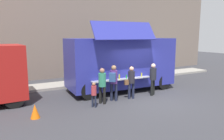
{
  "coord_description": "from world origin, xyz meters",
  "views": [
    {
      "loc": [
        -6.46,
        -7.94,
        3.14
      ],
      "look_at": [
        -0.92,
        2.12,
        1.3
      ],
      "focal_mm": 34.22,
      "sensor_mm": 36.0,
      "label": 1
    }
  ],
  "objects_px": {
    "traffic_cone_orange": "(35,111)",
    "child_near_queue": "(94,92)",
    "customer_rear_waiting": "(102,83)",
    "trash_bin": "(154,71)",
    "customer_front_ordering": "(131,80)",
    "food_truck_main": "(121,62)",
    "customer_extra_browsing": "(153,76)",
    "customer_mid_with_backpack": "(114,79)"
  },
  "relations": [
    {
      "from": "traffic_cone_orange",
      "to": "customer_mid_with_backpack",
      "type": "relative_size",
      "value": 0.31
    },
    {
      "from": "customer_mid_with_backpack",
      "to": "child_near_queue",
      "type": "xyz_separation_m",
      "value": [
        -1.22,
        -0.4,
        -0.4
      ]
    },
    {
      "from": "traffic_cone_orange",
      "to": "customer_extra_browsing",
      "type": "distance_m",
      "value": 6.11
    },
    {
      "from": "food_truck_main",
      "to": "customer_extra_browsing",
      "type": "xyz_separation_m",
      "value": [
        0.9,
        -1.79,
        -0.62
      ]
    },
    {
      "from": "customer_mid_with_backpack",
      "to": "customer_rear_waiting",
      "type": "bearing_deg",
      "value": 142.97
    },
    {
      "from": "food_truck_main",
      "to": "child_near_queue",
      "type": "distance_m",
      "value": 3.49
    },
    {
      "from": "customer_extra_browsing",
      "to": "trash_bin",
      "type": "bearing_deg",
      "value": -67.69
    },
    {
      "from": "traffic_cone_orange",
      "to": "customer_front_ordering",
      "type": "height_order",
      "value": "customer_front_ordering"
    },
    {
      "from": "customer_rear_waiting",
      "to": "child_near_queue",
      "type": "bearing_deg",
      "value": 173.47
    },
    {
      "from": "customer_mid_with_backpack",
      "to": "customer_extra_browsing",
      "type": "xyz_separation_m",
      "value": [
        2.32,
        -0.13,
        -0.05
      ]
    },
    {
      "from": "customer_extra_browsing",
      "to": "customer_rear_waiting",
      "type": "bearing_deg",
      "value": 62.72
    },
    {
      "from": "trash_bin",
      "to": "customer_front_ordering",
      "type": "height_order",
      "value": "customer_front_ordering"
    },
    {
      "from": "food_truck_main",
      "to": "customer_extra_browsing",
      "type": "relative_size",
      "value": 3.62
    },
    {
      "from": "trash_bin",
      "to": "customer_front_ordering",
      "type": "distance_m",
      "value": 6.37
    },
    {
      "from": "traffic_cone_orange",
      "to": "customer_rear_waiting",
      "type": "distance_m",
      "value": 3.17
    },
    {
      "from": "traffic_cone_orange",
      "to": "child_near_queue",
      "type": "height_order",
      "value": "child_near_queue"
    },
    {
      "from": "trash_bin",
      "to": "child_near_queue",
      "type": "bearing_deg",
      "value": -148.05
    },
    {
      "from": "trash_bin",
      "to": "customer_extra_browsing",
      "type": "relative_size",
      "value": 0.52
    },
    {
      "from": "customer_mid_with_backpack",
      "to": "trash_bin",
      "type": "bearing_deg",
      "value": -13.46
    },
    {
      "from": "customer_rear_waiting",
      "to": "customer_extra_browsing",
      "type": "height_order",
      "value": "customer_extra_browsing"
    },
    {
      "from": "traffic_cone_orange",
      "to": "child_near_queue",
      "type": "bearing_deg",
      "value": 1.71
    },
    {
      "from": "traffic_cone_orange",
      "to": "customer_rear_waiting",
      "type": "height_order",
      "value": "customer_rear_waiting"
    },
    {
      "from": "customer_mid_with_backpack",
      "to": "customer_extra_browsing",
      "type": "distance_m",
      "value": 2.32
    },
    {
      "from": "food_truck_main",
      "to": "customer_mid_with_backpack",
      "type": "bearing_deg",
      "value": -128.08
    },
    {
      "from": "food_truck_main",
      "to": "customer_front_ordering",
      "type": "relative_size",
      "value": 3.76
    },
    {
      "from": "customer_rear_waiting",
      "to": "child_near_queue",
      "type": "height_order",
      "value": "customer_rear_waiting"
    },
    {
      "from": "food_truck_main",
      "to": "child_near_queue",
      "type": "xyz_separation_m",
      "value": [
        -2.64,
        -2.06,
        -0.96
      ]
    },
    {
      "from": "customer_extra_browsing",
      "to": "traffic_cone_orange",
      "type": "bearing_deg",
      "value": 65.99
    },
    {
      "from": "food_truck_main",
      "to": "customer_rear_waiting",
      "type": "height_order",
      "value": "food_truck_main"
    },
    {
      "from": "traffic_cone_orange",
      "to": "child_near_queue",
      "type": "relative_size",
      "value": 0.49
    },
    {
      "from": "trash_bin",
      "to": "customer_rear_waiting",
      "type": "xyz_separation_m",
      "value": [
        -6.49,
        -4.11,
        0.56
      ]
    },
    {
      "from": "customer_rear_waiting",
      "to": "food_truck_main",
      "type": "bearing_deg",
      "value": 7.43
    },
    {
      "from": "customer_mid_with_backpack",
      "to": "customer_rear_waiting",
      "type": "distance_m",
      "value": 0.69
    },
    {
      "from": "customer_mid_with_backpack",
      "to": "child_near_queue",
      "type": "height_order",
      "value": "customer_mid_with_backpack"
    },
    {
      "from": "food_truck_main",
      "to": "customer_rear_waiting",
      "type": "relative_size",
      "value": 3.67
    },
    {
      "from": "food_truck_main",
      "to": "traffic_cone_orange",
      "type": "distance_m",
      "value": 5.75
    },
    {
      "from": "customer_front_ordering",
      "to": "customer_rear_waiting",
      "type": "xyz_separation_m",
      "value": [
        -1.63,
        -0.03,
        0.03
      ]
    },
    {
      "from": "food_truck_main",
      "to": "customer_mid_with_backpack",
      "type": "height_order",
      "value": "food_truck_main"
    },
    {
      "from": "traffic_cone_orange",
      "to": "trash_bin",
      "type": "height_order",
      "value": "trash_bin"
    },
    {
      "from": "food_truck_main",
      "to": "traffic_cone_orange",
      "type": "bearing_deg",
      "value": -154.98
    },
    {
      "from": "traffic_cone_orange",
      "to": "trash_bin",
      "type": "xyz_separation_m",
      "value": [
        9.55,
        4.46,
        0.17
      ]
    },
    {
      "from": "trash_bin",
      "to": "customer_front_ordering",
      "type": "bearing_deg",
      "value": -140.0
    }
  ]
}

